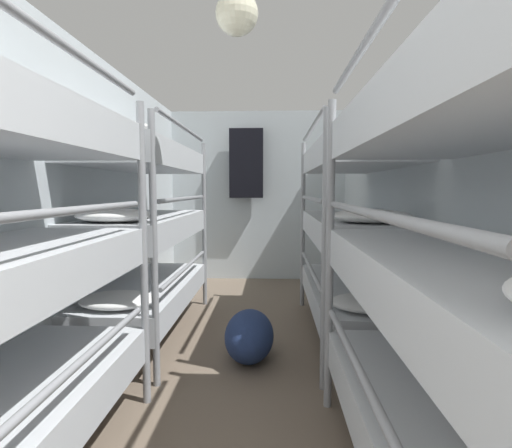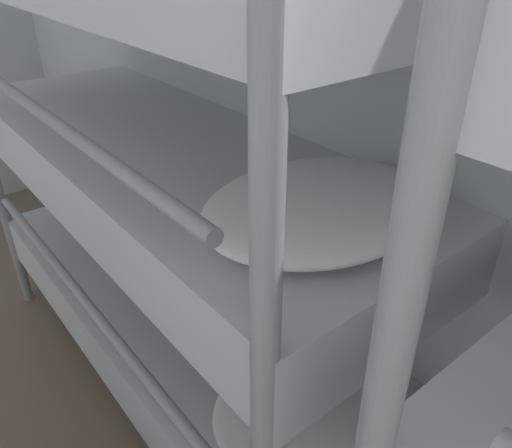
% 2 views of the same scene
% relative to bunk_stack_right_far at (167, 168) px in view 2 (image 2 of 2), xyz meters
% --- Properties ---
extents(wall_right, '(0.06, 5.68, 2.26)m').
position_rel_bunk_stack_right_far_xyz_m(wall_right, '(0.36, -0.60, 0.21)').
color(wall_right, silver).
rests_on(wall_right, ground_plane).
extents(bunk_stack_right_far, '(0.67, 1.82, 1.73)m').
position_rel_bunk_stack_right_far_xyz_m(bunk_stack_right_far, '(0.00, 0.00, 0.00)').
color(bunk_stack_right_far, gray).
rests_on(bunk_stack_right_far, ground_plane).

